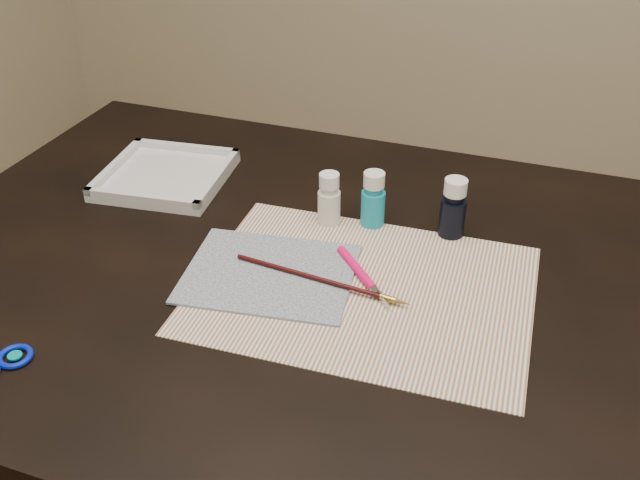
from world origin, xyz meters
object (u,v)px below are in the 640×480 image
(paper, at_px, (364,289))
(paint_bottle_cyan, at_px, (373,199))
(paint_bottle_white, at_px, (329,199))
(palette_tray, at_px, (166,174))
(paint_bottle_navy, at_px, (453,208))
(canvas, at_px, (269,273))

(paper, relative_size, paint_bottle_cyan, 4.99)
(paint_bottle_white, bearing_deg, palette_tray, 173.38)
(paint_bottle_navy, bearing_deg, paint_bottle_white, -171.08)
(paint_bottle_white, distance_m, paint_bottle_cyan, 0.07)
(paint_bottle_white, height_order, paint_bottle_cyan, paint_bottle_cyan)
(paint_bottle_white, xyz_separation_m, palette_tray, (-0.32, 0.04, -0.03))
(paint_bottle_white, bearing_deg, paper, -55.62)
(paint_bottle_cyan, height_order, palette_tray, paint_bottle_cyan)
(paper, relative_size, canvas, 1.93)
(paint_bottle_navy, xyz_separation_m, palette_tray, (-0.51, 0.01, -0.04))
(paper, xyz_separation_m, canvas, (-0.14, -0.01, 0.00))
(paint_bottle_cyan, xyz_separation_m, palette_tray, (-0.39, 0.02, -0.03))
(paper, height_order, paint_bottle_white, paint_bottle_white)
(paint_bottle_navy, relative_size, palette_tray, 0.47)
(paint_bottle_cyan, height_order, paint_bottle_navy, paint_bottle_navy)
(paint_bottle_white, distance_m, palette_tray, 0.32)
(paint_bottle_white, relative_size, paint_bottle_cyan, 0.95)
(paper, relative_size, paint_bottle_white, 5.25)
(paint_bottle_cyan, distance_m, palette_tray, 0.39)
(paint_bottle_navy, bearing_deg, paint_bottle_cyan, -174.70)
(paper, height_order, paint_bottle_navy, paint_bottle_navy)
(paint_bottle_cyan, bearing_deg, paint_bottle_navy, 5.30)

